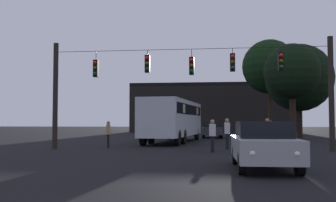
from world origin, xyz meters
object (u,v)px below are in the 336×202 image
pedestrian_trailing (227,132)px  tree_right_far (270,67)px  pedestrian_crossing_left (108,133)px  tree_left_silhouette (299,78)px  pedestrian_near_bus (271,132)px  pedestrian_crossing_right (212,134)px  car_far_left (212,129)px  city_bus (174,117)px  car_near_right (263,144)px  pedestrian_crossing_center (267,131)px  tree_behind_building (292,72)px

pedestrian_trailing → tree_right_far: size_ratio=0.16×
pedestrian_crossing_left → tree_left_silhouette: (13.95, 15.07, 4.71)m
pedestrian_near_bus → tree_right_far: 21.41m
pedestrian_crossing_right → tree_right_far: size_ratio=0.15×
car_far_left → city_bus: bearing=-108.3°
city_bus → car_near_right: bearing=-73.9°
pedestrian_crossing_center → tree_right_far: 22.43m
city_bus → pedestrian_near_bus: size_ratio=7.21×
car_near_right → pedestrian_crossing_center: pedestrian_crossing_center is taller
city_bus → pedestrian_crossing_center: size_ratio=6.61×
pedestrian_crossing_center → tree_right_far: (3.11, 21.22, 6.59)m
tree_left_silhouette → tree_right_far: size_ratio=0.82×
city_bus → car_far_left: bearing=71.7°
car_near_right → tree_behind_building: tree_behind_building is taller
city_bus → tree_behind_building: 9.78m
pedestrian_crossing_left → pedestrian_trailing: (6.83, -0.44, 0.09)m
pedestrian_crossing_left → pedestrian_near_bus: bearing=8.9°
tree_behind_building → car_near_right: bearing=-103.8°
pedestrian_crossing_center → pedestrian_trailing: size_ratio=1.00×
city_bus → car_near_right: 16.29m
pedestrian_near_bus → tree_left_silhouette: (4.51, 13.59, 4.70)m
pedestrian_near_bus → tree_behind_building: size_ratio=0.21×
tree_left_silhouette → pedestrian_crossing_center: bearing=-108.3°
city_bus → pedestrian_near_bus: (6.27, -4.76, -1.00)m
tree_right_far → pedestrian_trailing: bearing=-103.7°
pedestrian_trailing → tree_left_silhouette: 17.68m
pedestrian_near_bus → car_near_right: bearing=-99.2°
pedestrian_crossing_right → tree_behind_building: bearing=61.5°
pedestrian_crossing_left → pedestrian_crossing_center: 9.11m
pedestrian_crossing_center → pedestrian_crossing_right: (-3.06, -3.04, -0.05)m
pedestrian_crossing_left → pedestrian_crossing_right: pedestrian_crossing_right is taller
car_far_left → pedestrian_crossing_left: 15.59m
pedestrian_crossing_right → pedestrian_near_bus: pedestrian_crossing_right is taller
pedestrian_crossing_left → tree_right_far: (12.22, 21.63, 6.69)m
car_far_left → pedestrian_crossing_right: bearing=-89.5°
pedestrian_crossing_right → tree_behind_building: (6.01, 11.08, 4.40)m
pedestrian_crossing_center → pedestrian_near_bus: bearing=72.4°
car_near_right → tree_left_silhouette: size_ratio=0.50×
pedestrian_near_bus → pedestrian_trailing: bearing=-143.7°
city_bus → tree_behind_building: bearing=14.0°
pedestrian_crossing_right → tree_right_far: (6.18, 24.25, 6.64)m
tree_right_far → car_far_left: bearing=-131.3°
car_near_right → pedestrian_trailing: (-0.86, 8.93, 0.16)m
pedestrian_crossing_left → tree_behind_building: size_ratio=0.21×
pedestrian_near_bus → tree_behind_building: bearing=69.5°
car_far_left → tree_behind_building: size_ratio=0.59×
city_bus → tree_behind_building: (8.88, 2.21, 3.44)m
tree_left_silhouette → city_bus: bearing=-140.7°
tree_left_silhouette → tree_right_far: 7.07m
pedestrian_crossing_left → pedestrian_crossing_center: size_ratio=0.91×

